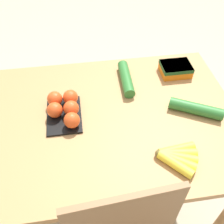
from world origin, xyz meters
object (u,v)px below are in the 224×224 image
Objects in this scene: carrot_bag at (176,68)px; tomato_pack at (64,108)px; cucumber_far at (196,109)px; cucumber_near at (126,78)px; banana_bunch at (177,157)px.

tomato_pack is at bearing 19.95° from carrot_bag.
carrot_bag reaches higher than cucumber_far.
tomato_pack is 0.95× the size of cucumber_far.
tomato_pack is 0.36m from cucumber_near.
cucumber_near is 0.38m from cucumber_far.
carrot_bag is at bearing -107.41° from banana_bunch.
carrot_bag reaches higher than banana_bunch.
banana_bunch is 0.29m from cucumber_far.
cucumber_far is at bearing -125.45° from banana_bunch.
carrot_bag is (-0.17, -0.53, 0.01)m from banana_bunch.
banana_bunch is 0.73× the size of tomato_pack.
banana_bunch is 0.70× the size of cucumber_far.
banana_bunch is 1.07× the size of carrot_bag.
tomato_pack is at bearing -36.40° from banana_bunch.
banana_bunch is at bearing 102.55° from cucumber_near.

